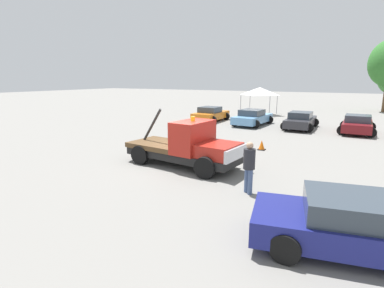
{
  "coord_description": "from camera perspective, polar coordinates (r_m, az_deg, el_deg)",
  "views": [
    {
      "loc": [
        6.76,
        -11.29,
        3.89
      ],
      "look_at": [
        0.5,
        0.0,
        1.05
      ],
      "focal_mm": 28.0,
      "sensor_mm": 36.0,
      "label": 1
    }
  ],
  "objects": [
    {
      "name": "ground_plane",
      "position": [
        13.72,
        -1.83,
        -4.07
      ],
      "size": [
        160.0,
        160.0,
        0.0
      ],
      "primitive_type": "plane",
      "color": "gray"
    },
    {
      "name": "tow_truck",
      "position": [
        13.3,
        -0.74,
        -0.57
      ],
      "size": [
        5.57,
        2.56,
        2.51
      ],
      "rotation": [
        0.0,
        0.0,
        -0.11
      ],
      "color": "black",
      "rests_on": "ground"
    },
    {
      "name": "foreground_car",
      "position": [
        7.91,
        29.43,
        -13.48
      ],
      "size": [
        5.12,
        2.86,
        1.34
      ],
      "rotation": [
        0.0,
        0.0,
        0.2
      ],
      "color": "navy",
      "rests_on": "ground"
    },
    {
      "name": "person_near_truck",
      "position": [
        10.34,
        10.82,
        -3.76
      ],
      "size": [
        0.4,
        0.4,
        1.82
      ],
      "rotation": [
        0.0,
        0.0,
        4.02
      ],
      "color": "#475B84",
      "rests_on": "ground"
    },
    {
      "name": "parked_car_orange",
      "position": [
        27.8,
        3.57,
        5.69
      ],
      "size": [
        2.55,
        4.29,
        1.34
      ],
      "rotation": [
        0.0,
        0.0,
        1.55
      ],
      "color": "orange",
      "rests_on": "ground"
    },
    {
      "name": "parked_car_skyblue",
      "position": [
        25.88,
        11.43,
        4.97
      ],
      "size": [
        2.75,
        4.75,
        1.34
      ],
      "rotation": [
        0.0,
        0.0,
        1.49
      ],
      "color": "#669ED1",
      "rests_on": "ground"
    },
    {
      "name": "parked_car_charcoal",
      "position": [
        25.08,
        19.97,
        4.24
      ],
      "size": [
        2.39,
        4.62,
        1.34
      ],
      "rotation": [
        0.0,
        0.0,
        1.57
      ],
      "color": "#2D2D33",
      "rests_on": "ground"
    },
    {
      "name": "parked_car_maroon",
      "position": [
        24.64,
        28.98,
        3.29
      ],
      "size": [
        2.48,
        4.24,
        1.34
      ],
      "rotation": [
        0.0,
        0.0,
        1.56
      ],
      "color": "maroon",
      "rests_on": "ground"
    },
    {
      "name": "canopy_tent_white",
      "position": [
        33.57,
        12.78,
        9.79
      ],
      "size": [
        3.18,
        3.18,
        2.95
      ],
      "color": "#9E9EA3",
      "rests_on": "ground"
    },
    {
      "name": "traffic_cone",
      "position": [
        17.02,
        13.13,
        -0.26
      ],
      "size": [
        0.4,
        0.4,
        0.55
      ],
      "color": "black",
      "rests_on": "ground"
    }
  ]
}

